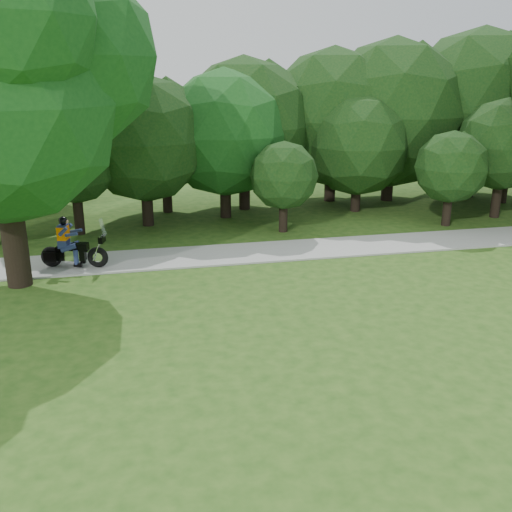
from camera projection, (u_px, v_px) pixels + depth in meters
name	position (u px, v px, depth m)	size (l,w,h in m)	color
ground	(480.00, 352.00, 12.40)	(100.00, 100.00, 0.00)	#254D16
walkway	(347.00, 246.00, 19.83)	(60.00, 2.20, 0.06)	#A1A19C
tree_line	(325.00, 123.00, 25.18)	(38.47, 11.77, 7.88)	black
touring_motorcycle	(70.00, 249.00, 17.47)	(2.08, 0.99, 1.60)	black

